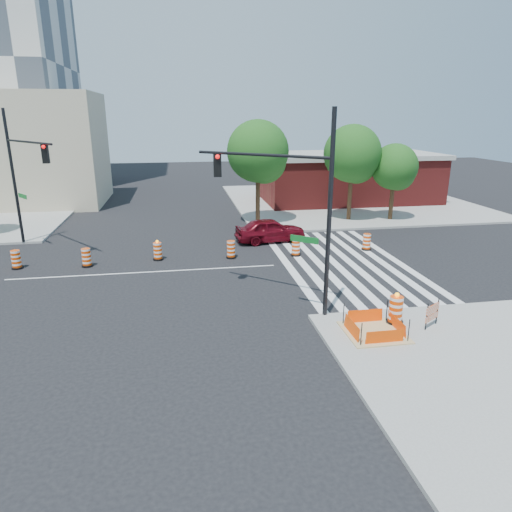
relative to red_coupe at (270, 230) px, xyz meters
name	(u,v)px	position (x,y,z in m)	size (l,w,h in m)	color
ground	(145,272)	(-7.79, -4.95, -0.78)	(120.00, 120.00, 0.00)	black
sidewalk_ne	(347,201)	(10.21, 13.05, -0.71)	(22.00, 22.00, 0.15)	gray
crosswalk_east	(341,262)	(3.16, -4.95, -0.78)	(6.75, 13.50, 0.01)	silver
lane_centerline	(145,272)	(-7.79, -4.95, -0.78)	(14.00, 0.12, 0.01)	silver
excavation_pit	(374,331)	(1.21, -13.95, -0.56)	(2.20, 2.20, 0.90)	tan
brick_storefront	(348,178)	(10.21, 13.05, 1.53)	(16.50, 8.50, 4.60)	maroon
beige_midrise	(22,150)	(-19.79, 17.05, 4.22)	(14.00, 10.00, 10.00)	#C2B594
red_coupe	(270,230)	(0.00, 0.00, 0.00)	(1.85, 4.60, 1.57)	#5B0712
signal_pole_se	(290,194)	(-1.42, -10.93, 4.22)	(4.84, 4.06, 8.17)	black
signal_pole_nw	(22,167)	(-14.88, 0.71, 4.29)	(3.87, 5.10, 8.28)	black
pit_drum	(396,311)	(2.34, -13.32, -0.09)	(0.67, 0.67, 1.31)	black
barricade	(432,313)	(3.60, -13.82, -0.03)	(0.81, 0.54, 1.09)	#E34104
tree_north_c	(258,155)	(0.11, 5.18, 4.43)	(4.56, 4.56, 7.76)	#382314
tree_north_d	(353,157)	(7.35, 5.00, 4.19)	(4.36, 4.36, 7.41)	#382314
tree_north_e	(395,169)	(10.64, 4.56, 3.24)	(3.56, 3.53, 6.00)	#382314
median_drum_1	(16,260)	(-14.71, -3.15, -0.30)	(0.60, 0.60, 1.02)	black
median_drum_2	(87,258)	(-11.00, -3.41, -0.30)	(0.60, 0.60, 1.02)	black
median_drum_3	(158,252)	(-7.17, -2.82, -0.29)	(0.60, 0.60, 1.18)	black
median_drum_4	(231,250)	(-2.96, -3.15, -0.30)	(0.60, 0.60, 1.02)	black
median_drum_5	(296,248)	(0.88, -3.36, -0.30)	(0.60, 0.60, 1.02)	black
median_drum_6	(367,242)	(5.51, -2.92, -0.30)	(0.60, 0.60, 1.02)	black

